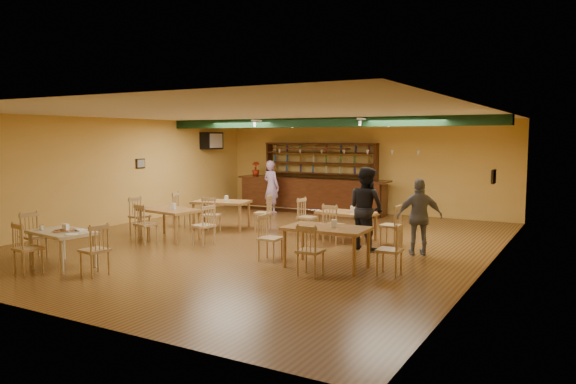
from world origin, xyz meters
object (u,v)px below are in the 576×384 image
Objects in this scene: dining_table_b at (347,226)px; patron_right_a at (366,208)px; bar_counter at (311,195)px; near_table at (62,249)px; dining_table_a at (222,214)px; dining_table_d at (327,247)px; patron_bar at (271,187)px; dining_table_c at (170,224)px.

patron_right_a is (0.80, -0.80, 0.57)m from dining_table_b.
bar_counter is 4.10× the size of near_table.
patron_right_a reaches higher than bar_counter.
dining_table_a is 0.95× the size of dining_table_d.
dining_table_a is at bearing -173.87° from dining_table_b.
near_table is 0.70× the size of patron_right_a.
patron_bar is at bearing 101.27° from near_table.
dining_table_b is 0.79× the size of patron_bar.
bar_counter reaches higher than dining_table_b.
dining_table_c is 5.20m from patron_bar.
bar_counter reaches higher than dining_table_c.
patron_bar reaches higher than near_table.
dining_table_c is 0.82× the size of patron_right_a.
dining_table_a is at bearing -99.55° from bar_counter.
dining_table_d reaches higher than dining_table_b.
dining_table_a is 5.21m from dining_table_d.
dining_table_d is (3.78, -6.72, -0.18)m from bar_counter.
dining_table_b is at bearing -20.86° from patron_right_a.
dining_table_c is at bearing -107.51° from dining_table_a.
dining_table_c is 0.86× the size of patron_bar.
near_table is at bearing -78.99° from dining_table_c.
dining_table_c is at bearing 39.41° from patron_right_a.
dining_table_c is 1.16× the size of near_table.
dining_table_d reaches higher than dining_table_c.
bar_counter is 9.17m from near_table.
near_table is (-3.66, -5.19, 0.00)m from dining_table_b.
dining_table_b is 0.88× the size of dining_table_d.
patron_right_a is (0.01, 1.98, 0.52)m from dining_table_d.
patron_right_a is (4.46, 4.39, 0.57)m from near_table.
dining_table_b is 0.92× the size of dining_table_c.
near_table is (0.12, -3.14, -0.03)m from dining_table_c.
patron_bar is 0.94× the size of patron_right_a.
dining_table_c is at bearing 100.75° from near_table.
dining_table_d reaches higher than dining_table_a.
patron_bar is at bearing -141.68° from bar_counter.
bar_counter is at bearing 117.29° from dining_table_d.
dining_table_d is at bearing 143.00° from patron_bar.
dining_table_a is 0.81× the size of patron_right_a.
dining_table_d is 1.21× the size of near_table.
dining_table_d is 5.06m from near_table.
dining_table_b is (2.99, -3.95, -0.22)m from bar_counter.
near_table reaches higher than dining_table_b.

